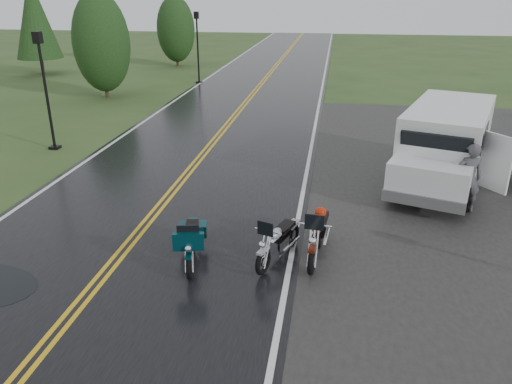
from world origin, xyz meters
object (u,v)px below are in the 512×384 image
van_white (398,159)px  lamp_post_far_left (198,48)px  motorcycle_teal (189,256)px  lamp_post_near_left (46,92)px  motorcycle_silver (263,252)px  person_at_van (468,179)px  motorcycle_red (312,249)px

van_white → lamp_post_far_left: lamp_post_far_left is taller
motorcycle_teal → lamp_post_near_left: 11.10m
van_white → lamp_post_near_left: lamp_post_near_left is taller
motorcycle_teal → motorcycle_silver: (1.46, 0.40, -0.01)m
lamp_post_near_left → van_white: bearing=-13.9°
lamp_post_near_left → lamp_post_far_left: size_ratio=0.99×
van_white → lamp_post_near_left: (-12.08, 2.98, 0.94)m
motorcycle_silver → lamp_post_far_left: lamp_post_far_left is taller
lamp_post_near_left → lamp_post_far_left: 14.44m
van_white → lamp_post_near_left: size_ratio=1.42×
motorcycle_silver → van_white: (3.11, 4.65, 0.62)m
person_at_van → lamp_post_far_left: (-12.06, 17.97, 1.20)m
van_white → person_at_van: size_ratio=3.19×
motorcycle_red → motorcycle_teal: motorcycle_red is taller
motorcycle_red → motorcycle_silver: bearing=-164.8°
person_at_van → lamp_post_near_left: bearing=-20.5°
van_white → motorcycle_silver: bearing=-105.0°
van_white → lamp_post_far_left: size_ratio=1.41×
van_white → lamp_post_far_left: (-10.34, 17.32, 0.96)m
lamp_post_near_left → person_at_van: bearing=-14.7°
motorcycle_silver → person_at_van: bearing=59.4°
motorcycle_silver → lamp_post_near_left: (-8.97, 7.63, 1.55)m
motorcycle_red → van_white: 4.98m
lamp_post_near_left → motorcycle_red: bearing=-36.8°
person_at_van → lamp_post_near_left: lamp_post_near_left is taller
motorcycle_teal → van_white: size_ratio=0.32×
van_white → motorcycle_teal: bearing=-113.4°
motorcycle_teal → motorcycle_silver: size_ratio=1.02×
motorcycle_teal → lamp_post_far_left: 23.15m
motorcycle_silver → person_at_van: (4.84, 4.00, 0.38)m
lamp_post_near_left → motorcycle_teal: bearing=-46.9°
motorcycle_teal → person_at_van: bearing=22.7°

